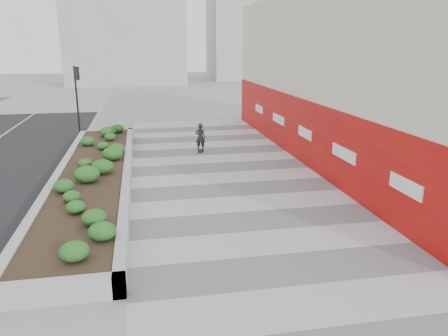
# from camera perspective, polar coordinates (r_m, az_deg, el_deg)

# --- Properties ---
(ground) EXTENTS (160.00, 160.00, 0.00)m
(ground) POSITION_cam_1_polar(r_m,az_deg,el_deg) (12.56, 6.43, -9.96)
(ground) COLOR gray
(ground) RESTS_ON ground
(walkway) EXTENTS (8.00, 36.00, 0.01)m
(walkway) POSITION_cam_1_polar(r_m,az_deg,el_deg) (15.21, 3.11, -5.15)
(walkway) COLOR #A8A8AD
(walkway) RESTS_ON ground
(building) EXTENTS (6.04, 24.08, 8.00)m
(building) POSITION_cam_1_polar(r_m,az_deg,el_deg) (22.40, 17.34, 11.38)
(building) COLOR beige
(building) RESTS_ON ground
(planter) EXTENTS (3.00, 18.00, 0.90)m
(planter) POSITION_cam_1_polar(r_m,az_deg,el_deg) (18.58, -16.69, -0.54)
(planter) COLOR #9E9EA0
(planter) RESTS_ON ground
(traffic_signal_near) EXTENTS (0.33, 0.28, 4.20)m
(traffic_signal_near) POSITION_cam_1_polar(r_m,az_deg,el_deg) (28.65, -18.61, 9.65)
(traffic_signal_near) COLOR black
(traffic_signal_near) RESTS_ON ground
(distant_bldg_north_l) EXTENTS (16.00, 12.00, 20.00)m
(distant_bldg_north_l) POSITION_cam_1_polar(r_m,az_deg,el_deg) (65.95, -12.92, 19.44)
(distant_bldg_north_l) COLOR #ADAAA3
(distant_bldg_north_l) RESTS_ON ground
(distant_bldg_north_r) EXTENTS (14.00, 10.00, 24.00)m
(distant_bldg_north_r) POSITION_cam_1_polar(r_m,az_deg,el_deg) (73.44, 4.01, 20.93)
(distant_bldg_north_r) COLOR #ADAAA3
(distant_bldg_north_r) RESTS_ON ground
(manhole_cover) EXTENTS (0.44, 0.44, 0.01)m
(manhole_cover) POSITION_cam_1_polar(r_m,az_deg,el_deg) (15.34, 4.93, -5.02)
(manhole_cover) COLOR #595654
(manhole_cover) RESTS_ON ground
(skateboarder) EXTENTS (0.60, 0.75, 1.57)m
(skateboarder) POSITION_cam_1_polar(r_m,az_deg,el_deg) (22.81, -3.10, 4.05)
(skateboarder) COLOR beige
(skateboarder) RESTS_ON ground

